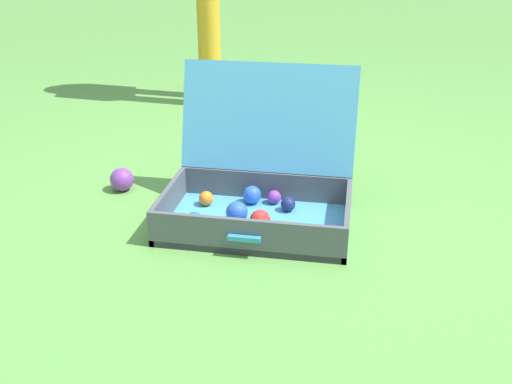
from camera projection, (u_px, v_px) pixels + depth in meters
ground_plane at (271, 231)px, 2.11m from camera, size 16.00×16.00×0.00m
open_suitcase at (258, 189)px, 2.16m from camera, size 0.68×0.57×0.54m
stray_ball_on_grass at (122, 179)px, 2.42m from camera, size 0.10×0.10×0.10m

